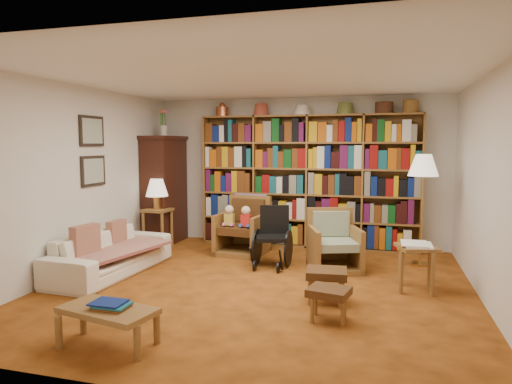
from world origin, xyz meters
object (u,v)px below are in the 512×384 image
(footstool_a, at_px, (327,275))
(coffee_table, at_px, (108,313))
(side_table_lamp, at_px, (158,220))
(floor_lamp, at_px, (423,170))
(side_table_papers, at_px, (416,254))
(wheelchair, at_px, (272,239))
(sofa, at_px, (111,253))
(armchair_sage, at_px, (335,246))
(footstool_b, at_px, (329,294))
(armchair_leather, at_px, (244,229))

(footstool_a, distance_m, coffee_table, 2.30)
(side_table_lamp, distance_m, floor_lamp, 4.20)
(side_table_papers, relative_size, footstool_a, 1.22)
(side_table_lamp, distance_m, coffee_table, 3.71)
(wheelchair, height_order, coffee_table, wheelchair)
(wheelchair, xyz_separation_m, footstool_a, (0.92, -1.32, -0.09))
(sofa, relative_size, side_table_lamp, 2.90)
(armchair_sage, xyz_separation_m, footstool_a, (0.05, -1.41, -0.01))
(armchair_sage, relative_size, wheelchair, 1.04)
(side_table_lamp, xyz_separation_m, wheelchair, (2.08, -0.54, -0.10))
(armchair_sage, distance_m, footstool_b, 1.93)
(armchair_leather, bearing_deg, floor_lamp, -1.27)
(floor_lamp, height_order, footstool_a, floor_lamp)
(wheelchair, xyz_separation_m, footstool_b, (1.01, -1.83, -0.12))
(sofa, relative_size, footstool_a, 4.11)
(wheelchair, relative_size, footstool_b, 1.92)
(armchair_sage, bearing_deg, wheelchair, -174.09)
(footstool_a, bearing_deg, coffee_table, -136.07)
(armchair_sage, relative_size, footstool_a, 1.90)
(sofa, bearing_deg, floor_lamp, -65.78)
(side_table_lamp, height_order, footstool_a, side_table_lamp)
(side_table_lamp, relative_size, footstool_b, 1.49)
(footstool_a, bearing_deg, armchair_leather, 128.07)
(sofa, height_order, wheelchair, wheelchair)
(armchair_sage, distance_m, floor_lamp, 1.64)
(side_table_lamp, xyz_separation_m, armchair_sage, (2.95, -0.45, -0.17))
(side_table_lamp, relative_size, wheelchair, 0.78)
(side_table_lamp, bearing_deg, wheelchair, -14.49)
(sofa, xyz_separation_m, side_table_lamp, (-0.10, 1.50, 0.20))
(armchair_leather, bearing_deg, side_table_lamp, -175.10)
(side_table_papers, bearing_deg, footstool_b, -126.23)
(coffee_table, bearing_deg, floor_lamp, 51.87)
(side_table_papers, height_order, coffee_table, side_table_papers)
(wheelchair, bearing_deg, coffee_table, -104.14)
(wheelchair, distance_m, side_table_papers, 1.99)
(sofa, relative_size, armchair_leather, 2.10)
(sofa, bearing_deg, footstool_a, -94.07)
(floor_lamp, relative_size, footstool_a, 3.40)
(side_table_lamp, xyz_separation_m, footstool_b, (3.09, -2.37, -0.22))
(wheelchair, xyz_separation_m, floor_lamp, (2.03, 0.60, 0.98))
(sofa, xyz_separation_m, armchair_leather, (1.35, 1.63, 0.09))
(armchair_sage, height_order, wheelchair, wheelchair)
(armchair_sage, relative_size, footstool_b, 2.00)
(coffee_table, bearing_deg, armchair_leather, 88.28)
(footstool_b, bearing_deg, side_table_papers, 53.77)
(wheelchair, relative_size, floor_lamp, 0.54)
(armchair_leather, bearing_deg, side_table_papers, -27.22)
(side_table_papers, distance_m, coffee_table, 3.48)
(armchair_leather, distance_m, footstool_a, 2.51)
(footstool_b, bearing_deg, armchair_leather, 123.27)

